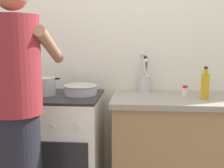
# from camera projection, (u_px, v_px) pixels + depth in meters

# --- Properties ---
(back_wall) EXTENTS (3.20, 0.10, 2.50)m
(back_wall) POSITION_uv_depth(u_px,v_px,m) (133.00, 50.00, 2.53)
(back_wall) COLOR silver
(back_wall) RESTS_ON ground
(countertop) EXTENTS (1.00, 0.60, 0.90)m
(countertop) POSITION_uv_depth(u_px,v_px,m) (175.00, 152.00, 2.28)
(countertop) COLOR #99724C
(countertop) RESTS_ON ground
(stove_range) EXTENTS (0.60, 0.62, 0.90)m
(stove_range) POSITION_uv_depth(u_px,v_px,m) (64.00, 149.00, 2.35)
(stove_range) COLOR white
(stove_range) RESTS_ON ground
(pot) EXTENTS (0.24, 0.17, 0.14)m
(pot) POSITION_uv_depth(u_px,v_px,m) (45.00, 86.00, 2.28)
(pot) COLOR #B2B2B7
(pot) RESTS_ON stove_range
(mixing_bowl) EXTENTS (0.28, 0.28, 0.08)m
(mixing_bowl) POSITION_uv_depth(u_px,v_px,m) (81.00, 89.00, 2.30)
(mixing_bowl) COLOR #B7B7BC
(mixing_bowl) RESTS_ON stove_range
(utensil_crock) EXTENTS (0.10, 0.10, 0.34)m
(utensil_crock) POSITION_uv_depth(u_px,v_px,m) (144.00, 81.00, 2.42)
(utensil_crock) COLOR silver
(utensil_crock) RESTS_ON countertop
(spice_bottle) EXTENTS (0.04, 0.04, 0.08)m
(spice_bottle) POSITION_uv_depth(u_px,v_px,m) (185.00, 91.00, 2.24)
(spice_bottle) COLOR silver
(spice_bottle) RESTS_ON countertop
(oil_bottle) EXTENTS (0.06, 0.06, 0.24)m
(oil_bottle) POSITION_uv_depth(u_px,v_px,m) (205.00, 86.00, 2.12)
(oil_bottle) COLOR gold
(oil_bottle) RESTS_ON countertop
(person) EXTENTS (0.41, 0.50, 1.70)m
(person) POSITION_uv_depth(u_px,v_px,m) (18.00, 120.00, 1.72)
(person) COLOR black
(person) RESTS_ON ground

